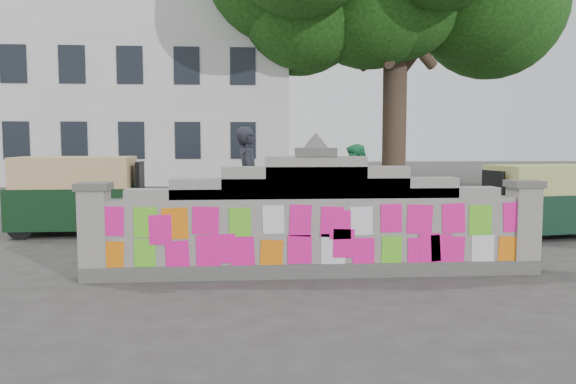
# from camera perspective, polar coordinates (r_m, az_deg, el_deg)

# --- Properties ---
(ground) EXTENTS (100.00, 100.00, 0.00)m
(ground) POSITION_cam_1_polar(r_m,az_deg,el_deg) (8.01, 2.78, -8.47)
(ground) COLOR #383533
(ground) RESTS_ON ground
(parapet_wall) EXTENTS (6.48, 0.44, 2.01)m
(parapet_wall) POSITION_cam_1_polar(r_m,az_deg,el_deg) (7.86, 2.81, -3.16)
(parapet_wall) COLOR #4C4C49
(parapet_wall) RESTS_ON ground
(building) EXTENTS (16.00, 10.00, 8.90)m
(building) POSITION_cam_1_polar(r_m,az_deg,el_deg) (30.39, -16.12, 8.82)
(building) COLOR silver
(building) RESTS_ON ground
(cyclist_bike) EXTENTS (2.18, 0.83, 1.13)m
(cyclist_bike) POSITION_cam_1_polar(r_m,az_deg,el_deg) (10.42, -4.04, -2.19)
(cyclist_bike) COLOR black
(cyclist_bike) RESTS_ON ground
(cyclist_rider) EXTENTS (0.48, 0.71, 1.91)m
(cyclist_rider) POSITION_cam_1_polar(r_m,az_deg,el_deg) (10.38, -4.05, -0.04)
(cyclist_rider) COLOR #21222A
(cyclist_rider) RESTS_ON ground
(pedestrian) EXTENTS (1.12, 1.13, 1.85)m
(pedestrian) POSITION_cam_1_polar(r_m,az_deg,el_deg) (11.68, 7.02, 0.32)
(pedestrian) COLOR #29975C
(pedestrian) RESTS_ON ground
(rickshaw_left) EXTENTS (2.89, 1.40, 1.59)m
(rickshaw_left) POSITION_cam_1_polar(r_m,az_deg,el_deg) (12.25, -20.35, -0.20)
(rickshaw_left) COLOR black
(rickshaw_left) RESTS_ON ground
(rickshaw_right) EXTENTS (2.66, 1.55, 1.43)m
(rickshaw_right) POSITION_cam_1_polar(r_m,az_deg,el_deg) (12.19, 24.29, -0.74)
(rickshaw_right) COLOR black
(rickshaw_right) RESTS_ON ground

